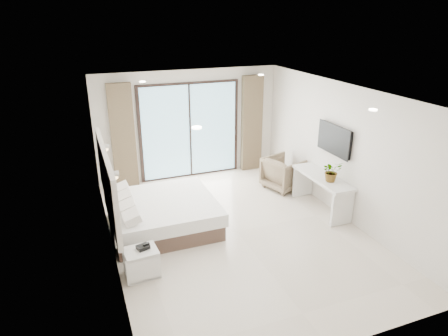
{
  "coord_description": "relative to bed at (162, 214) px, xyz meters",
  "views": [
    {
      "loc": [
        -2.64,
        -6.21,
        3.96
      ],
      "look_at": [
        -0.11,
        0.4,
        1.19
      ],
      "focal_mm": 32.0,
      "sensor_mm": 36.0,
      "label": 1
    }
  ],
  "objects": [
    {
      "name": "phone",
      "position": [
        -0.6,
        -1.38,
        0.21
      ],
      "size": [
        0.22,
        0.19,
        0.06
      ],
      "primitive_type": "cube",
      "rotation": [
        0.0,
        0.0,
        0.29
      ],
      "color": "black",
      "rests_on": "nightstand"
    },
    {
      "name": "ground",
      "position": [
        1.3,
        -0.68,
        -0.3
      ],
      "size": [
        6.2,
        6.2,
        0.0
      ],
      "primitive_type": "plane",
      "color": "beige",
      "rests_on": "ground"
    },
    {
      "name": "armchair",
      "position": [
        3.15,
        0.84,
        0.13
      ],
      "size": [
        0.98,
        1.01,
        0.84
      ],
      "primitive_type": "imported",
      "rotation": [
        0.0,
        0.0,
        1.88
      ],
      "color": "#8C7A5B",
      "rests_on": "ground"
    },
    {
      "name": "plant",
      "position": [
        3.34,
        -0.72,
        0.64
      ],
      "size": [
        0.43,
        0.47,
        0.34
      ],
      "primitive_type": "imported",
      "rotation": [
        0.0,
        0.0,
        -0.1
      ],
      "color": "#33662D",
      "rests_on": "console_desk"
    },
    {
      "name": "room_shell",
      "position": [
        1.1,
        0.15,
        1.29
      ],
      "size": [
        4.62,
        6.22,
        2.72
      ],
      "color": "silver",
      "rests_on": "ground"
    },
    {
      "name": "bed",
      "position": [
        0.0,
        0.0,
        0.0
      ],
      "size": [
        2.01,
        1.91,
        0.7
      ],
      "color": "brown",
      "rests_on": "ground"
    },
    {
      "name": "console_desk",
      "position": [
        3.34,
        -0.44,
        0.27
      ],
      "size": [
        0.51,
        1.62,
        0.77
      ],
      "color": "silver",
      "rests_on": "ground"
    },
    {
      "name": "nightstand",
      "position": [
        -0.64,
        -1.4,
        -0.06
      ],
      "size": [
        0.54,
        0.45,
        0.47
      ],
      "rotation": [
        0.0,
        0.0,
        0.06
      ],
      "color": "silver",
      "rests_on": "ground"
    }
  ]
}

